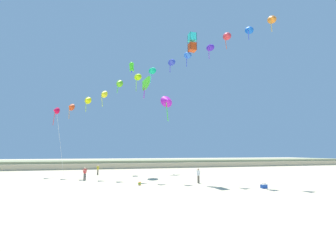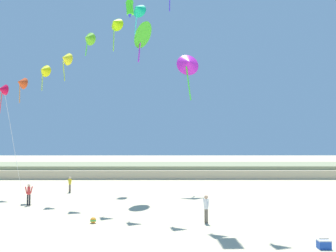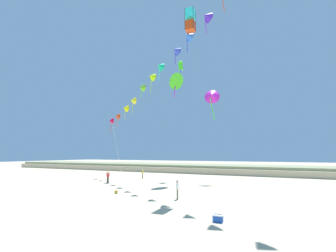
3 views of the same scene
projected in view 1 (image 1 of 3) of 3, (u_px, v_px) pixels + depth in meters
ground_plane at (199, 197)px, 18.01m from camera, size 240.00×240.00×0.00m
dune_ridge at (138, 163)px, 55.90m from camera, size 120.00×13.54×1.67m
person_near_left at (85, 173)px, 28.66m from camera, size 0.58×0.25×1.67m
person_near_right at (98, 169)px, 35.78m from camera, size 0.48×0.38×1.55m
person_mid_center at (198, 175)px, 26.08m from camera, size 0.39×0.54×1.69m
kite_banner_string at (153, 70)px, 31.94m from camera, size 29.43×17.35×21.26m
large_kite_low_lead at (144, 82)px, 36.78m from camera, size 2.80×3.12×4.04m
large_kite_mid_trail at (167, 101)px, 41.00m from camera, size 2.53×1.76×4.99m
large_kite_high_solo at (192, 42)px, 30.87m from camera, size 1.02×1.02×2.50m
large_kite_outer_drift at (132, 67)px, 43.00m from camera, size 1.12×1.03×2.13m
beach_cooler at (264, 186)px, 22.22m from camera, size 0.58×0.41×0.46m
beach_ball at (140, 184)px, 24.30m from camera, size 0.36×0.36×0.36m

